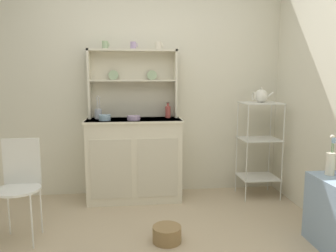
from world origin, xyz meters
The scene contains 16 objects.
wall_back centered at (0.00, 1.62, 1.25)m, with size 3.84×0.05×2.50m, color silver.
hutch_cabinet centered at (-0.13, 1.37, 0.47)m, with size 1.05×0.45×0.91m.
hutch_shelf_unit centered at (-0.13, 1.53, 1.34)m, with size 0.98×0.18×0.76m.
bakers_rack centered at (1.28, 1.29, 0.67)m, with size 0.42×0.36×1.08m.
side_shelf_blue centered at (1.44, 0.09, 0.29)m, with size 0.28×0.48×0.57m, color #849EBC.
wire_chair centered at (-1.09, 0.55, 0.52)m, with size 0.36×0.36×0.85m.
floor_basket centered at (0.12, 0.35, 0.07)m, with size 0.24×0.24×0.13m, color #93754C.
cup_sage_0 centered at (-0.42, 1.49, 1.71)m, with size 0.08×0.06×0.08m.
cup_lilac_1 centered at (-0.12, 1.49, 1.71)m, with size 0.08×0.06×0.08m.
cup_cream_2 centered at (0.16, 1.49, 1.71)m, with size 0.08×0.07×0.08m.
bowl_mixing_large centered at (-0.43, 1.29, 0.94)m, with size 0.12×0.12×0.06m, color #8EB2D1.
bowl_floral_medium centered at (-0.13, 1.29, 0.93)m, with size 0.14×0.14×0.05m, color #B79ECC.
jam_bottle centered at (0.26, 1.45, 0.98)m, with size 0.06×0.06×0.17m.
utensil_jar centered at (-0.51, 1.45, 0.97)m, with size 0.08×0.08×0.25m.
porcelain_teapot centered at (1.28, 1.29, 1.16)m, with size 0.24×0.15×0.17m.
flower_vase centered at (1.44, 0.21, 0.69)m, with size 0.07×0.07×0.33m.
Camera 1 is at (-0.16, -2.18, 1.35)m, focal length 34.83 mm.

